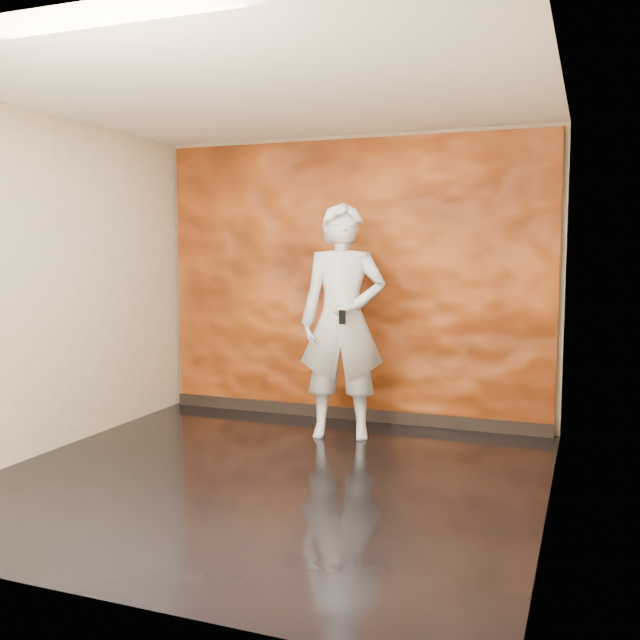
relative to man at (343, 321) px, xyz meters
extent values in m
cube|color=black|center=(-0.14, -1.31, -1.05)|extent=(4.00, 4.00, 0.01)
cube|color=tan|center=(-0.14, 0.69, 0.35)|extent=(4.00, 0.02, 2.80)
cube|color=tan|center=(-0.14, -3.31, 0.35)|extent=(4.00, 0.02, 2.80)
cube|color=tan|center=(-2.14, -1.31, 0.35)|extent=(0.02, 4.00, 2.80)
cube|color=tan|center=(1.86, -1.31, 0.35)|extent=(0.02, 4.00, 2.80)
cube|color=white|center=(-0.14, -1.31, 1.75)|extent=(4.00, 4.00, 0.01)
cube|color=#C75717|center=(-0.14, 0.65, 0.33)|extent=(3.90, 0.06, 2.75)
cube|color=black|center=(-0.14, 0.61, -0.99)|extent=(3.90, 0.04, 0.12)
imported|color=#A3A9B3|center=(0.00, 0.00, 0.00)|extent=(0.87, 0.68, 2.10)
cube|color=black|center=(0.08, -0.26, 0.06)|extent=(0.07, 0.04, 0.12)
camera|label=1|loc=(2.08, -6.01, 0.65)|focal=40.00mm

